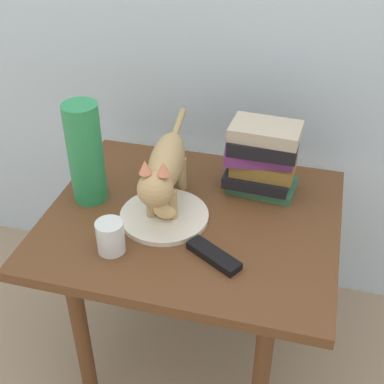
{
  "coord_description": "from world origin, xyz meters",
  "views": [
    {
      "loc": [
        0.29,
        -1.09,
        1.44
      ],
      "look_at": [
        0.0,
        0.0,
        0.65
      ],
      "focal_mm": 49.16,
      "sensor_mm": 36.0,
      "label": 1
    }
  ],
  "objects_px": {
    "green_vase": "(85,154)",
    "side_table": "(192,237)",
    "cat": "(165,168)",
    "tv_remote": "(214,256)",
    "candle_jar": "(111,238)",
    "bread_roll": "(164,208)",
    "book_stack": "(262,158)",
    "plate": "(164,216)"
  },
  "relations": [
    {
      "from": "plate",
      "to": "cat",
      "type": "height_order",
      "value": "cat"
    },
    {
      "from": "side_table",
      "to": "candle_jar",
      "type": "relative_size",
      "value": 9.25
    },
    {
      "from": "plate",
      "to": "green_vase",
      "type": "relative_size",
      "value": 0.83
    },
    {
      "from": "book_stack",
      "to": "green_vase",
      "type": "distance_m",
      "value": 0.48
    },
    {
      "from": "green_vase",
      "to": "bread_roll",
      "type": "bearing_deg",
      "value": -10.69
    },
    {
      "from": "cat",
      "to": "book_stack",
      "type": "relative_size",
      "value": 2.2
    },
    {
      "from": "bread_roll",
      "to": "tv_remote",
      "type": "distance_m",
      "value": 0.2
    },
    {
      "from": "bread_roll",
      "to": "candle_jar",
      "type": "height_order",
      "value": "candle_jar"
    },
    {
      "from": "cat",
      "to": "tv_remote",
      "type": "relative_size",
      "value": 3.18
    },
    {
      "from": "cat",
      "to": "book_stack",
      "type": "xyz_separation_m",
      "value": [
        0.24,
        0.15,
        -0.03
      ]
    },
    {
      "from": "candle_jar",
      "to": "book_stack",
      "type": "bearing_deg",
      "value": 48.34
    },
    {
      "from": "plate",
      "to": "green_vase",
      "type": "xyz_separation_m",
      "value": [
        -0.23,
        0.04,
        0.14
      ]
    },
    {
      "from": "plate",
      "to": "bread_roll",
      "type": "bearing_deg",
      "value": -67.48
    },
    {
      "from": "plate",
      "to": "green_vase",
      "type": "distance_m",
      "value": 0.27
    },
    {
      "from": "candle_jar",
      "to": "tv_remote",
      "type": "height_order",
      "value": "candle_jar"
    },
    {
      "from": "cat",
      "to": "candle_jar",
      "type": "relative_size",
      "value": 5.62
    },
    {
      "from": "cat",
      "to": "green_vase",
      "type": "relative_size",
      "value": 1.65
    },
    {
      "from": "side_table",
      "to": "candle_jar",
      "type": "xyz_separation_m",
      "value": [
        -0.16,
        -0.18,
        0.11
      ]
    },
    {
      "from": "candle_jar",
      "to": "side_table",
      "type": "bearing_deg",
      "value": 49.33
    },
    {
      "from": "green_vase",
      "to": "cat",
      "type": "bearing_deg",
      "value": 1.3
    },
    {
      "from": "book_stack",
      "to": "candle_jar",
      "type": "bearing_deg",
      "value": -131.66
    },
    {
      "from": "plate",
      "to": "tv_remote",
      "type": "height_order",
      "value": "tv_remote"
    },
    {
      "from": "candle_jar",
      "to": "cat",
      "type": "bearing_deg",
      "value": 68.28
    },
    {
      "from": "plate",
      "to": "book_stack",
      "type": "distance_m",
      "value": 0.32
    },
    {
      "from": "bread_roll",
      "to": "cat",
      "type": "xyz_separation_m",
      "value": [
        -0.01,
        0.05,
        0.09
      ]
    },
    {
      "from": "candle_jar",
      "to": "tv_remote",
      "type": "xyz_separation_m",
      "value": [
        0.25,
        0.03,
        -0.03
      ]
    },
    {
      "from": "cat",
      "to": "tv_remote",
      "type": "bearing_deg",
      "value": -43.94
    },
    {
      "from": "cat",
      "to": "side_table",
      "type": "bearing_deg",
      "value": -11.66
    },
    {
      "from": "green_vase",
      "to": "side_table",
      "type": "bearing_deg",
      "value": -2.14
    },
    {
      "from": "side_table",
      "to": "cat",
      "type": "height_order",
      "value": "cat"
    },
    {
      "from": "side_table",
      "to": "candle_jar",
      "type": "distance_m",
      "value": 0.27
    },
    {
      "from": "bread_roll",
      "to": "candle_jar",
      "type": "xyz_separation_m",
      "value": [
        -0.09,
        -0.15,
        -0.0
      ]
    },
    {
      "from": "side_table",
      "to": "book_stack",
      "type": "relative_size",
      "value": 3.63
    },
    {
      "from": "plate",
      "to": "book_stack",
      "type": "height_order",
      "value": "book_stack"
    },
    {
      "from": "cat",
      "to": "green_vase",
      "type": "distance_m",
      "value": 0.22
    },
    {
      "from": "candle_jar",
      "to": "tv_remote",
      "type": "distance_m",
      "value": 0.26
    },
    {
      "from": "plate",
      "to": "book_stack",
      "type": "relative_size",
      "value": 1.11
    },
    {
      "from": "side_table",
      "to": "green_vase",
      "type": "height_order",
      "value": "green_vase"
    },
    {
      "from": "plate",
      "to": "candle_jar",
      "type": "distance_m",
      "value": 0.18
    },
    {
      "from": "bread_roll",
      "to": "book_stack",
      "type": "xyz_separation_m",
      "value": [
        0.22,
        0.2,
        0.07
      ]
    },
    {
      "from": "green_vase",
      "to": "book_stack",
      "type": "bearing_deg",
      "value": 19.19
    },
    {
      "from": "bread_roll",
      "to": "tv_remote",
      "type": "height_order",
      "value": "bread_roll"
    }
  ]
}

